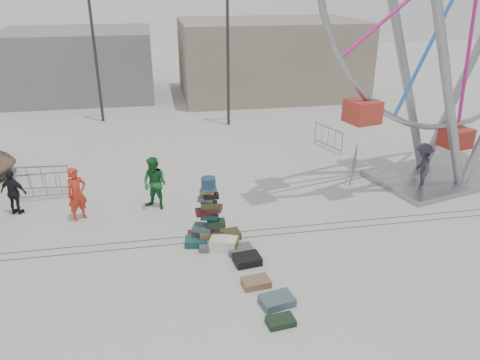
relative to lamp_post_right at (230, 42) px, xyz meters
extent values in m
plane|color=#9E9E99|center=(-3.09, -13.00, -4.48)|extent=(90.00, 90.00, 0.00)
cube|color=#47443F|center=(-3.09, -12.40, -4.48)|extent=(40.00, 0.04, 0.01)
cube|color=#47443F|center=(-3.09, -12.00, -4.48)|extent=(40.00, 0.04, 0.01)
cube|color=gray|center=(3.91, 7.00, -1.98)|extent=(12.00, 8.00, 5.00)
cube|color=gray|center=(-9.09, 9.00, -2.28)|extent=(10.00, 8.00, 4.40)
cylinder|color=#2D2D30|center=(-0.09, 0.00, -0.48)|extent=(0.16, 0.16, 8.00)
cylinder|color=#2D2D30|center=(-7.09, 2.00, -0.48)|extent=(0.16, 0.16, 8.00)
cube|color=#194C4B|center=(-3.12, -12.56, -4.37)|extent=(0.78, 0.59, 0.23)
cube|color=#4C141B|center=(-2.33, -12.71, -4.37)|extent=(0.79, 0.66, 0.22)
cube|color=#472516|center=(-3.04, -12.12, -4.38)|extent=(0.64, 0.44, 0.20)
cube|color=#3B3D1E|center=(-2.24, -12.27, -4.37)|extent=(0.74, 0.60, 0.22)
cube|color=#595C60|center=(-2.77, -12.90, -4.39)|extent=(0.62, 0.43, 0.18)
cube|color=black|center=(-2.61, -12.02, -4.38)|extent=(0.68, 0.56, 0.20)
cube|color=#8B6247|center=(-2.70, -12.50, -4.15)|extent=(0.67, 0.49, 0.20)
cube|color=#475F65|center=(-2.91, -12.43, -3.96)|extent=(0.68, 0.58, 0.18)
cube|color=black|center=(-2.51, -12.55, -3.78)|extent=(0.58, 0.41, 0.18)
cube|color=#194C4B|center=(-2.67, -12.37, -3.61)|extent=(0.61, 0.48, 0.16)
cube|color=#4C141B|center=(-2.84, -12.38, -3.45)|extent=(0.54, 0.39, 0.16)
cube|color=#472516|center=(-2.56, -12.48, -3.29)|extent=(0.58, 0.49, 0.16)
cube|color=#3B3D1E|center=(-2.71, -12.54, -3.14)|extent=(0.53, 0.38, 0.14)
cube|color=#595C60|center=(-2.77, -12.41, -2.99)|extent=(0.55, 0.48, 0.14)
cube|color=black|center=(-2.63, -12.51, -2.86)|extent=(0.46, 0.33, 0.13)
cube|color=#8B6247|center=(-2.73, -12.45, -2.73)|extent=(0.49, 0.39, 0.13)
cube|color=#475F65|center=(-2.68, -12.53, -2.62)|extent=(0.42, 0.27, 0.11)
cylinder|color=navy|center=(-2.70, -12.50, -2.42)|extent=(0.43, 0.43, 0.29)
cube|color=gray|center=(7.26, -9.15, -4.37)|extent=(6.25, 4.64, 0.22)
cylinder|color=gray|center=(5.78, -10.57, -0.01)|extent=(3.85, 1.29, 9.08)
cylinder|color=gray|center=(5.28, -8.61, -0.01)|extent=(3.85, 1.29, 9.08)
cylinder|color=gray|center=(8.75, -7.73, -0.01)|extent=(3.85, 1.29, 9.08)
cube|color=#A22C22|center=(7.26, -9.15, -2.80)|extent=(1.23, 1.23, 0.78)
cube|color=silver|center=(-2.35, -13.00, -4.28)|extent=(0.99, 0.77, 0.40)
cube|color=#3B3D1E|center=(-2.06, -12.32, -4.36)|extent=(0.72, 0.58, 0.23)
cube|color=#595C60|center=(-1.88, -13.23, -4.38)|extent=(0.77, 0.56, 0.20)
cube|color=black|center=(-1.78, -13.82, -4.36)|extent=(0.82, 0.70, 0.24)
cube|color=#8B6247|center=(-1.76, -14.92, -4.38)|extent=(0.78, 0.58, 0.20)
cube|color=#475F65|center=(-1.40, -15.78, -4.37)|extent=(0.94, 0.74, 0.22)
cube|color=black|center=(-1.50, -16.51, -4.40)|extent=(0.71, 0.51, 0.16)
imported|color=red|center=(-6.88, -10.12, -3.55)|extent=(0.81, 0.75, 1.87)
imported|color=#186327|center=(-4.30, -9.76, -3.52)|extent=(1.18, 1.13, 1.91)
imported|color=black|center=(-9.09, -9.31, -3.67)|extent=(1.03, 0.70, 1.62)
imported|color=#282734|center=(5.82, -10.00, -3.54)|extent=(1.09, 1.39, 1.89)
camera|label=1|loc=(-4.07, -25.07, 3.13)|focal=35.00mm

